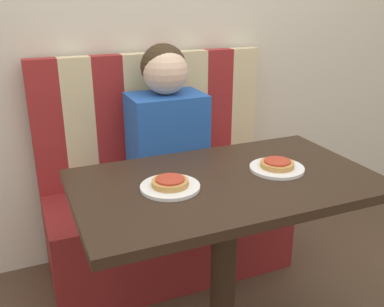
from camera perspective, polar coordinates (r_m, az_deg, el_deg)
name	(u,v)px	position (r m, az deg, el deg)	size (l,w,h in m)	color
wall_back	(144,15)	(2.29, -6.48, 17.86)	(7.00, 0.05, 2.60)	beige
booth_seat	(169,230)	(2.31, -3.09, -10.14)	(1.22, 0.52, 0.45)	maroon
booth_backrest	(152,117)	(2.28, -5.30, 4.84)	(1.22, 0.07, 0.67)	maroon
dining_table	(225,206)	(1.59, 4.47, -6.97)	(1.08, 0.64, 0.78)	black
person	(166,123)	(2.07, -3.44, 4.08)	(0.36, 0.26, 0.74)	#2356B2
plate_left	(170,187)	(1.45, -2.89, -4.52)	(0.20, 0.20, 0.01)	white
plate_right	(277,169)	(1.64, 11.30, -1.98)	(0.20, 0.20, 0.01)	white
pizza_left	(170,183)	(1.45, -2.90, -3.89)	(0.13, 0.13, 0.03)	#C68E47
pizza_right	(278,164)	(1.63, 11.35, -1.40)	(0.13, 0.13, 0.03)	#C68E47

